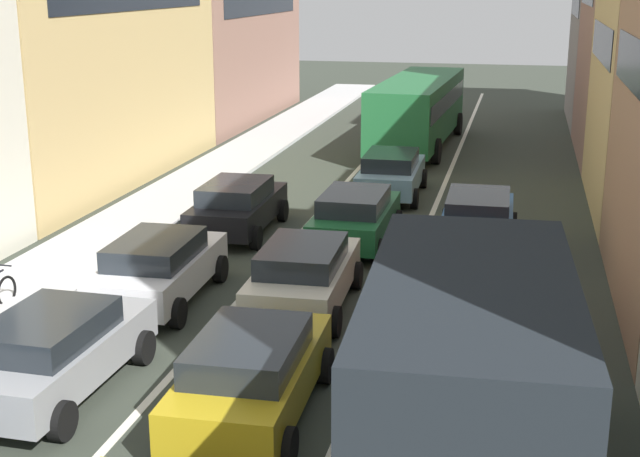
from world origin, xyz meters
The scene contains 15 objects.
sidewalk_left centered at (-6.70, 20.00, 0.07)m, with size 2.60×64.00×0.14m, color #B9B9B9.
lane_stripe_left centered at (-1.70, 20.00, 0.01)m, with size 0.16×60.00×0.01m, color silver.
lane_stripe_right centered at (1.70, 20.00, 0.01)m, with size 0.16×60.00×0.01m, color silver.
building_row_left centered at (-12.00, 22.75, 5.38)m, with size 7.20×43.90×11.98m.
removalist_box_truck centered at (3.70, 4.37, 1.97)m, with size 2.99×7.80×3.58m.
sedan_centre_lane_second centered at (0.18, 6.21, 0.80)m, with size 2.15×4.35×1.49m.
wagon_left_lane_second centered at (-3.35, 6.29, 0.80)m, with size 2.15×4.34×1.49m.
hatchback_centre_lane_third centered at (-0.18, 11.20, 0.80)m, with size 2.18×4.36×1.49m.
sedan_left_lane_third centered at (-3.40, 10.96, 0.80)m, with size 2.16×4.35×1.49m.
coupe_centre_lane_fourth centered at (0.01, 16.16, 0.80)m, with size 2.08×4.31×1.49m.
sedan_left_lane_fourth centered at (-3.41, 16.58, 0.80)m, with size 2.13×4.34×1.49m.
sedan_centre_lane_fifth centered at (0.14, 21.85, 0.80)m, with size 2.13×4.33×1.49m.
sedan_right_lane_behind_truck centered at (3.27, 11.21, 0.80)m, with size 2.09×4.32×1.49m.
wagon_right_lane_far centered at (3.21, 16.62, 0.80)m, with size 2.11×4.32×1.49m.
bus_mid_queue_primary centered at (-0.06, 30.72, 1.76)m, with size 3.15×10.60×2.90m.
Camera 1 is at (4.18, -6.37, 6.90)m, focal length 50.03 mm.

